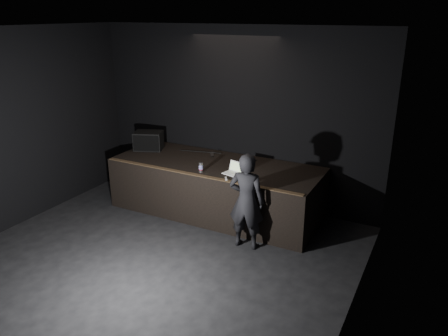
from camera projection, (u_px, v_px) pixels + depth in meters
ground at (127, 283)px, 6.34m from camera, size 7.00×7.00×0.00m
room_walls at (115, 150)px, 5.65m from camera, size 6.10×7.10×3.52m
stage_riser at (216, 188)px, 8.44m from camera, size 4.00×1.50×1.00m
riser_lip at (197, 175)px, 7.68m from camera, size 3.92×0.10×0.01m
stage_monitor at (148, 141)px, 9.05m from camera, size 0.67×0.59×0.38m
cable at (201, 152)px, 8.93m from camera, size 0.87×0.22×0.02m
laptop at (234, 170)px, 7.76m from camera, size 0.35×0.32×0.20m
beer_can at (201, 167)px, 7.80m from camera, size 0.07×0.07×0.18m
plastic_cup at (212, 154)px, 8.64m from camera, size 0.08×0.08×0.10m
wii_remote at (226, 179)px, 7.48m from camera, size 0.10×0.13×0.03m
person at (247, 201)px, 7.07m from camera, size 0.63×0.45×1.63m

